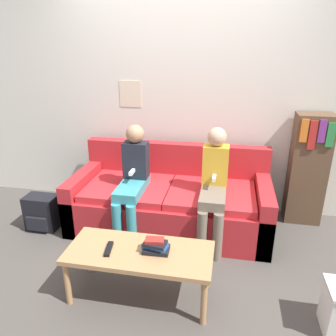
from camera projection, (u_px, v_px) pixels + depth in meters
ground_plane at (159, 256)px, 3.00m from camera, size 10.00×10.00×0.00m
wall_back at (180, 94)px, 3.55m from camera, size 8.00×0.06×2.60m
couch at (171, 201)px, 3.42m from camera, size 2.00×0.90×0.80m
coffee_table at (140, 256)px, 2.42m from camera, size 1.08×0.46×0.40m
person_left at (133, 177)px, 3.17m from camera, size 0.24×0.60×1.09m
person_right at (214, 182)px, 3.03m from camera, size 0.24×0.60×1.10m
tv_remote at (109, 249)px, 2.40m from camera, size 0.07×0.17×0.02m
book_stack at (155, 246)px, 2.38m from camera, size 0.20×0.14×0.11m
bookshelf at (308, 169)px, 3.40m from camera, size 0.37×0.27×1.17m
backpack at (42, 213)px, 3.38m from camera, size 0.32×0.24×0.36m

